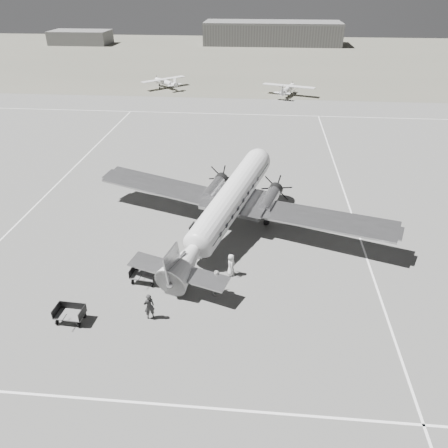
{
  "coord_description": "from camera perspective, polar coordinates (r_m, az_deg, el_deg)",
  "views": [
    {
      "loc": [
        3.43,
        -28.53,
        19.31
      ],
      "look_at": [
        0.72,
        1.14,
        2.2
      ],
      "focal_mm": 35.0,
      "sensor_mm": 36.0,
      "label": 1
    }
  ],
  "objects": [
    {
      "name": "taxi_line_near",
      "position": [
        24.4,
        -5.34,
        -22.6
      ],
      "size": [
        60.0,
        0.15,
        0.01
      ],
      "primitive_type": "cube",
      "color": "white",
      "rests_on": "ground"
    },
    {
      "name": "taxi_line_horizon",
      "position": [
        71.28,
        2.33,
        14.13
      ],
      "size": [
        90.0,
        0.15,
        0.01
      ],
      "primitive_type": "cube",
      "color": "white",
      "rests_on": "ground"
    },
    {
      "name": "hangar_main",
      "position": [
        149.4,
        6.31,
        23.55
      ],
      "size": [
        42.0,
        14.0,
        6.6
      ],
      "color": "slate",
      "rests_on": "ground"
    },
    {
      "name": "light_plane_right",
      "position": [
        83.59,
        8.32,
        16.92
      ],
      "size": [
        11.62,
        10.45,
        2.01
      ],
      "primitive_type": null,
      "rotation": [
        0.0,
        0.0,
        -0.32
      ],
      "color": "silver",
      "rests_on": "ground"
    },
    {
      "name": "taxi_line_left",
      "position": [
        48.13,
        -21.81,
        3.98
      ],
      "size": [
        0.15,
        60.0,
        0.01
      ],
      "primitive_type": "cube",
      "color": "white",
      "rests_on": "ground"
    },
    {
      "name": "dc3_airliner",
      "position": [
        35.91,
        0.29,
        2.14
      ],
      "size": [
        32.08,
        26.98,
        5.2
      ],
      "primitive_type": null,
      "rotation": [
        0.0,
        0.0,
        -0.34
      ],
      "color": "#ADAEB0",
      "rests_on": "ground"
    },
    {
      "name": "taxi_line_right",
      "position": [
        35.5,
        18.33,
        -4.81
      ],
      "size": [
        0.15,
        80.0,
        0.01
      ],
      "primitive_type": "cube",
      "color": "white",
      "rests_on": "ground"
    },
    {
      "name": "baggage_cart_far",
      "position": [
        29.92,
        -19.48,
        -11.06
      ],
      "size": [
        2.0,
        1.47,
        1.08
      ],
      "primitive_type": null,
      "rotation": [
        0.0,
        0.0,
        -0.06
      ],
      "color": "slate",
      "rests_on": "ground"
    },
    {
      "name": "shed_secondary",
      "position": [
        155.93,
        -18.22,
        22.16
      ],
      "size": [
        18.0,
        10.0,
        4.0
      ],
      "primitive_type": "cube",
      "color": "slate",
      "rests_on": "ground"
    },
    {
      "name": "ground",
      "position": [
        34.62,
        -1.37,
        -4.04
      ],
      "size": [
        260.0,
        260.0,
        0.0
      ],
      "primitive_type": "plane",
      "color": "slate",
      "rests_on": "ground"
    },
    {
      "name": "grass_infield",
      "position": [
        125.08,
        3.83,
        20.93
      ],
      "size": [
        260.0,
        90.0,
        0.01
      ],
      "primitive_type": "cube",
      "color": "#605E51",
      "rests_on": "ground"
    },
    {
      "name": "passenger",
      "position": [
        32.0,
        0.93,
        -5.34
      ],
      "size": [
        0.72,
        0.94,
        1.72
      ],
      "primitive_type": "imported",
      "rotation": [
        0.0,
        0.0,
        1.79
      ],
      "color": "silver",
      "rests_on": "ground"
    },
    {
      "name": "baggage_cart_near",
      "position": [
        32.0,
        -10.4,
        -6.61
      ],
      "size": [
        2.1,
        1.6,
        1.1
      ],
      "primitive_type": null,
      "rotation": [
        0.0,
        0.0,
        -0.12
      ],
      "color": "slate",
      "rests_on": "ground"
    },
    {
      "name": "ground_crew",
      "position": [
        28.65,
        -9.74,
        -10.54
      ],
      "size": [
        0.82,
        0.73,
        1.88
      ],
      "primitive_type": "imported",
      "rotation": [
        0.0,
        0.0,
        3.66
      ],
      "color": "#2A2A2A",
      "rests_on": "ground"
    },
    {
      "name": "ramp_agent",
      "position": [
        30.23,
        -0.89,
        -7.58
      ],
      "size": [
        0.96,
        1.08,
        1.86
      ],
      "primitive_type": "imported",
      "rotation": [
        0.0,
        0.0,
        1.24
      ],
      "color": "silver",
      "rests_on": "ground"
    },
    {
      "name": "light_plane_left",
      "position": [
        89.46,
        -7.71,
        17.79
      ],
      "size": [
        12.02,
        12.0,
        1.95
      ],
      "primitive_type": null,
      "rotation": [
        0.0,
        0.0,
        0.78
      ],
      "color": "silver",
      "rests_on": "ground"
    }
  ]
}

